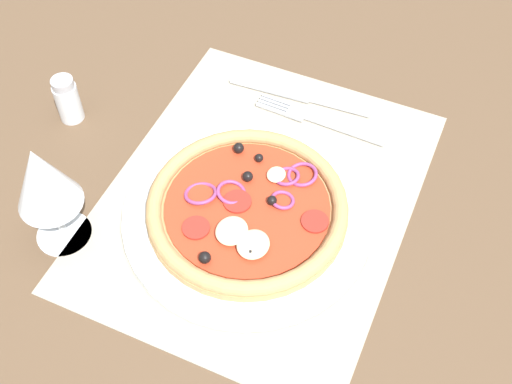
{
  "coord_description": "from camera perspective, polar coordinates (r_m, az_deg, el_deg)",
  "views": [
    {
      "loc": [
        -44.54,
        -19.19,
        64.83
      ],
      "look_at": [
        -1.08,
        0.0,
        2.52
      ],
      "focal_mm": 46.58,
      "sensor_mm": 36.0,
      "label": 1
    }
  ],
  "objects": [
    {
      "name": "knife",
      "position": [
        0.92,
        3.65,
        8.38
      ],
      "size": [
        2.73,
        20.06,
        0.62
      ],
      "rotation": [
        0.0,
        0.0,
        1.62
      ],
      "color": "silver",
      "rests_on": "placemat"
    },
    {
      "name": "pepper_shaker",
      "position": [
        0.91,
        -15.89,
        7.64
      ],
      "size": [
        3.2,
        3.2,
        6.7
      ],
      "color": "silver",
      "rests_on": "ground_plane"
    },
    {
      "name": "ground_plane",
      "position": [
        0.82,
        0.3,
        -1.03
      ],
      "size": [
        190.0,
        140.0,
        2.4
      ],
      "primitive_type": "cube",
      "color": "brown"
    },
    {
      "name": "pizza",
      "position": [
        0.77,
        -0.69,
        -1.37
      ],
      "size": [
        23.57,
        23.57,
        2.66
      ],
      "color": "tan",
      "rests_on": "plate"
    },
    {
      "name": "wine_glass",
      "position": [
        0.73,
        -17.84,
        0.9
      ],
      "size": [
        7.2,
        7.2,
        14.9
      ],
      "color": "silver",
      "rests_on": "ground_plane"
    },
    {
      "name": "plate",
      "position": [
        0.78,
        -0.68,
        -2.06
      ],
      "size": [
        29.42,
        29.42,
        1.12
      ],
      "primitive_type": "cylinder",
      "color": "white",
      "rests_on": "placemat"
    },
    {
      "name": "placemat",
      "position": [
        0.81,
        0.31,
        -0.44
      ],
      "size": [
        44.47,
        35.34,
        0.4
      ],
      "primitive_type": "cube",
      "color": "#A39984",
      "rests_on": "ground_plane"
    },
    {
      "name": "fork",
      "position": [
        0.89,
        4.9,
        6.31
      ],
      "size": [
        2.44,
        18.05,
        0.44
      ],
      "rotation": [
        0.0,
        0.0,
        1.53
      ],
      "color": "silver",
      "rests_on": "placemat"
    }
  ]
}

